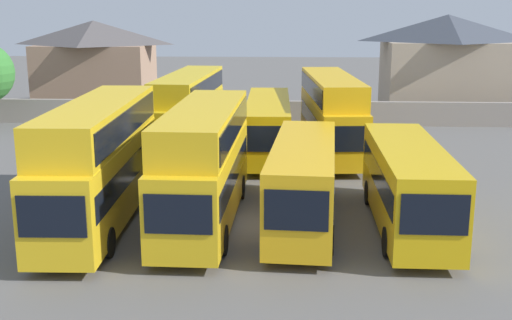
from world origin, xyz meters
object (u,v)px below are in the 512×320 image
object	(u,v)px
bus_2	(204,158)
bus_3	(304,179)
bus_5	(188,109)
bus_7	(331,111)
house_terrace_centre	(445,64)
bus_1	(99,157)
bus_6	(268,124)
house_terrace_left	(95,64)
bus_4	(408,182)

from	to	relation	value
bus_2	bus_3	size ratio (longest dim) A/B	1.09
bus_5	bus_7	distance (m)	8.55
bus_5	house_terrace_centre	distance (m)	24.80
bus_1	bus_7	xyz separation A→B (m)	(10.22, 13.07, -0.14)
bus_6	bus_3	bearing A→B (deg)	7.22
bus_1	house_terrace_left	distance (m)	31.83
bus_1	house_terrace_centre	world-z (taller)	house_terrace_centre
bus_3	bus_4	distance (m)	4.16
house_terrace_left	bus_4	bearing A→B (deg)	-54.78
bus_2	bus_6	size ratio (longest dim) A/B	0.96
bus_4	bus_5	world-z (taller)	bus_5
bus_7	house_terrace_centre	size ratio (longest dim) A/B	1.16
bus_4	bus_7	world-z (taller)	bus_7
bus_5	bus_3	bearing A→B (deg)	30.73
bus_2	bus_7	world-z (taller)	bus_2
bus_1	bus_7	distance (m)	16.59
bus_2	house_terrace_left	xyz separation A→B (m)	(-13.37, 30.16, 1.12)
bus_4	house_terrace_centre	size ratio (longest dim) A/B	0.99
house_terrace_left	house_terrace_centre	size ratio (longest dim) A/B	0.96
bus_2	house_terrace_left	distance (m)	33.01
house_terrace_left	bus_5	bearing A→B (deg)	-58.48
bus_5	house_terrace_left	size ratio (longest dim) A/B	1.16
bus_3	bus_7	size ratio (longest dim) A/B	0.87
bus_1	house_terrace_left	xyz separation A→B (m)	(-9.13, 30.48, 1.01)
bus_1	bus_7	size ratio (longest dim) A/B	1.01
bus_5	bus_7	world-z (taller)	bus_5
bus_3	bus_4	xyz separation A→B (m)	(4.16, -0.19, -0.02)
bus_2	bus_5	size ratio (longest dim) A/B	0.99
bus_1	bus_2	xyz separation A→B (m)	(4.24, 0.31, -0.11)
bus_6	house_terrace_left	bearing A→B (deg)	-139.71
bus_2	bus_6	distance (m)	12.68
bus_2	bus_6	world-z (taller)	bus_2
house_terrace_left	house_terrace_centre	world-z (taller)	house_terrace_centre
house_terrace_left	house_terrace_centre	distance (m)	29.65
bus_2	bus_5	bearing A→B (deg)	-167.26
bus_3	bus_6	world-z (taller)	bus_3
bus_1	house_terrace_left	world-z (taller)	house_terrace_left
bus_2	bus_3	distance (m)	4.14
bus_2	bus_3	xyz separation A→B (m)	(4.06, -0.22, -0.75)
bus_7	bus_1	bearing A→B (deg)	-42.66
bus_7	house_terrace_centre	bearing A→B (deg)	142.56
bus_4	house_terrace_left	size ratio (longest dim) A/B	1.03
bus_1	bus_4	bearing A→B (deg)	87.87
bus_4	house_terrace_left	xyz separation A→B (m)	(-21.59, 30.57, 1.88)
bus_5	bus_2	bearing A→B (deg)	14.85
bus_2	house_terrace_left	world-z (taller)	house_terrace_left
bus_5	house_terrace_centre	world-z (taller)	house_terrace_centre
bus_6	house_terrace_centre	xyz separation A→B (m)	(14.02, 16.21, 2.20)
bus_3	bus_6	bearing A→B (deg)	-167.86
bus_1	house_terrace_left	bearing A→B (deg)	-165.01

